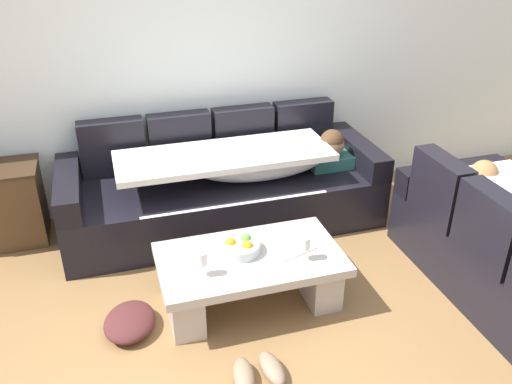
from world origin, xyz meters
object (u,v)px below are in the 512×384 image
pair_of_shoes (258,372)px  crumpled_garment (130,322)px  coffee_table (250,273)px  wine_glass_near_right (305,244)px  couch_along_wall (228,187)px  open_magazine (291,247)px  wine_glass_near_left (202,259)px  fruit_bowl (239,246)px

pair_of_shoes → crumpled_garment: size_ratio=0.80×
coffee_table → wine_glass_near_right: size_ratio=7.23×
wine_glass_near_right → crumpled_garment: wine_glass_near_right is taller
coffee_table → wine_glass_near_right: bearing=-23.3°
couch_along_wall → pair_of_shoes: size_ratio=8.10×
couch_along_wall → open_magazine: size_ratio=9.21×
coffee_table → open_magazine: bearing=1.1°
coffee_table → wine_glass_near_left: 0.44m
couch_along_wall → wine_glass_near_right: 1.25m
wine_glass_near_left → couch_along_wall: bearing=68.9°
open_magazine → coffee_table: bearing=164.0°
couch_along_wall → wine_glass_near_right: (0.20, -1.23, 0.17)m
fruit_bowl → open_magazine: 0.35m
couch_along_wall → wine_glass_near_left: 1.30m
coffee_table → open_magazine: open_magazine is taller
wine_glass_near_left → crumpled_garment: bearing=170.7°
coffee_table → pair_of_shoes: bearing=-102.6°
couch_along_wall → fruit_bowl: couch_along_wall is taller
wine_glass_near_right → coffee_table: bearing=156.7°
wine_glass_near_left → wine_glass_near_right: same height
fruit_bowl → open_magazine: bearing=-10.0°
pair_of_shoes → couch_along_wall: bearing=81.1°
couch_along_wall → pair_of_shoes: 1.79m
wine_glass_near_left → pair_of_shoes: 0.73m
couch_along_wall → wine_glass_near_left: bearing=-111.1°
couch_along_wall → crumpled_garment: (-0.94, -1.13, -0.27)m
fruit_bowl → open_magazine: (0.34, -0.06, -0.04)m
wine_glass_near_left → fruit_bowl: bearing=32.3°
couch_along_wall → fruit_bowl: size_ratio=9.21×
wine_glass_near_left → pair_of_shoes: size_ratio=0.52×
open_magazine → pair_of_shoes: (-0.43, -0.67, -0.34)m
couch_along_wall → wine_glass_near_right: bearing=-80.9°
wine_glass_near_right → crumpled_garment: (-1.13, 0.10, -0.44)m
coffee_table → open_magazine: (0.28, 0.01, 0.15)m
couch_along_wall → coffee_table: bearing=-96.6°
fruit_bowl → wine_glass_near_right: (0.38, -0.20, 0.08)m
fruit_bowl → wine_glass_near_left: size_ratio=1.69×
fruit_bowl → crumpled_garment: size_ratio=0.70×
fruit_bowl → wine_glass_near_left: bearing=-147.7°
couch_along_wall → wine_glass_near_left: size_ratio=15.54×
fruit_bowl → pair_of_shoes: bearing=-97.3°
couch_along_wall → fruit_bowl: (-0.18, -1.02, 0.09)m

